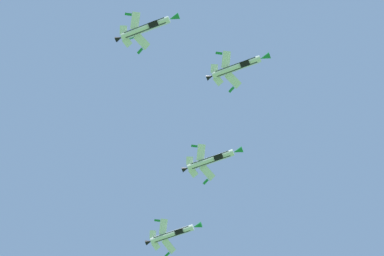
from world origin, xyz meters
TOP-DOWN VIEW (x-y plane):
  - fighter_jet_lead at (8.59, 37.20)m, footprint 15.29×9.53m
  - fighter_jet_left_wing at (3.25, 60.65)m, footprint 15.29×9.41m
  - fighter_jet_right_wing at (-13.07, 28.48)m, footprint 15.29×9.51m
  - fighter_jet_left_outer at (-6.12, 83.56)m, footprint 15.29×9.33m

SIDE VIEW (x-z plane):
  - fighter_jet_left_wing at x=3.25m, z-range 135.27..140.75m
  - fighter_jet_lead at x=8.59m, z-range 137.12..142.46m
  - fighter_jet_right_wing at x=-13.07m, z-range 137.36..142.72m
  - fighter_jet_left_outer at x=-6.12m, z-range 137.85..143.54m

